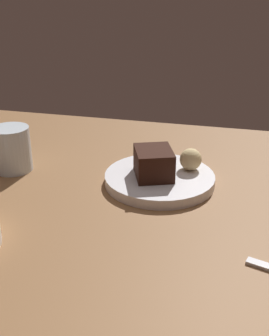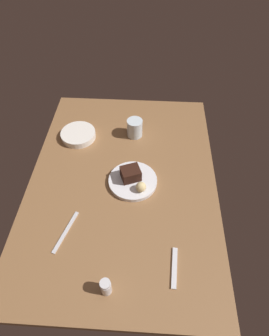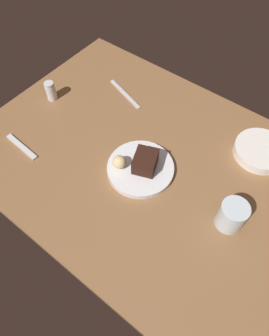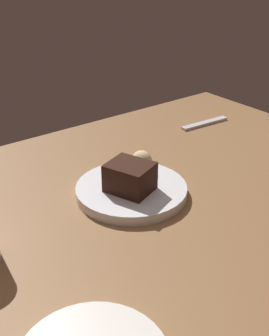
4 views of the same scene
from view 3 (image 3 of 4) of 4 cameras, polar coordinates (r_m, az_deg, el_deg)
dining_table at (r=102.19cm, az=3.15°, el=0.57°), size 120.00×84.00×3.00cm
dessert_plate at (r=98.29cm, az=1.13°, el=-0.08°), size 21.65×21.65×1.97cm
chocolate_cake_slice at (r=95.23cm, az=2.17°, el=1.15°), size 9.40×10.12×5.51cm
bread_roll at (r=95.93cm, az=-2.84°, el=1.13°), size 4.41×4.41×4.41cm
salt_shaker at (r=122.51cm, az=-15.44°, el=13.78°), size 3.80×3.80×7.41cm
water_glass at (r=90.27cm, az=17.78°, el=-8.46°), size 7.91×7.91×9.34cm
side_bowl at (r=109.97cm, az=22.55°, el=2.99°), size 17.61×17.61×3.28cm
dessert_spoon at (r=111.24cm, az=-20.43°, el=3.77°), size 15.09×2.82×0.70cm
butter_knife at (r=122.20cm, az=-1.80°, el=13.72°), size 18.56×6.96×0.50cm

